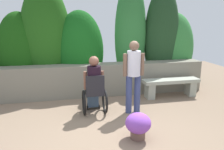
% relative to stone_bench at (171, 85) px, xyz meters
% --- Properties ---
extents(ground_plane, '(12.74, 12.74, 0.00)m').
position_rel_stone_bench_xyz_m(ground_plane, '(-2.07, -1.57, -0.33)').
color(ground_plane, '#7E6854').
extents(stone_retaining_wall, '(6.41, 0.47, 0.89)m').
position_rel_stone_bench_xyz_m(stone_retaining_wall, '(-2.07, 0.58, 0.11)').
color(stone_retaining_wall, gray).
rests_on(stone_retaining_wall, ground).
extents(hedge_backdrop, '(7.08, 1.13, 3.28)m').
position_rel_stone_bench_xyz_m(hedge_backdrop, '(-2.01, 1.21, 1.03)').
color(hedge_backdrop, '#295123').
rests_on(hedge_backdrop, ground).
extents(stone_bench, '(1.58, 0.38, 0.50)m').
position_rel_stone_bench_xyz_m(stone_bench, '(0.00, 0.00, 0.00)').
color(stone_bench, '#989D8E').
rests_on(stone_bench, ground).
extents(person_in_wheelchair, '(0.53, 0.66, 1.33)m').
position_rel_stone_bench_xyz_m(person_in_wheelchair, '(-2.22, -0.68, 0.29)').
color(person_in_wheelchair, black).
rests_on(person_in_wheelchair, ground).
extents(person_standing_companion, '(0.49, 0.30, 1.65)m').
position_rel_stone_bench_xyz_m(person_standing_companion, '(-1.35, -0.83, 0.62)').
color(person_standing_companion, navy).
rests_on(person_standing_companion, ground).
extents(flower_pot_terracotta_by_wall, '(0.46, 0.46, 0.48)m').
position_rel_stone_bench_xyz_m(flower_pot_terracotta_by_wall, '(-1.61, -1.99, -0.07)').
color(flower_pot_terracotta_by_wall, brown).
rests_on(flower_pot_terracotta_by_wall, ground).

